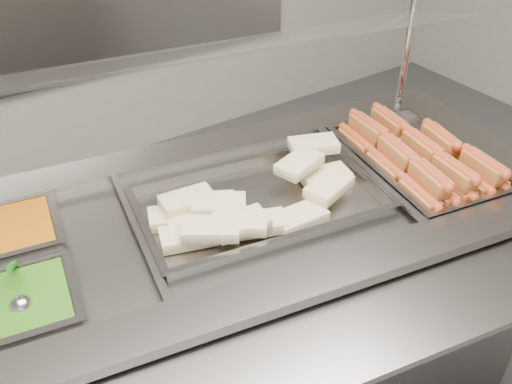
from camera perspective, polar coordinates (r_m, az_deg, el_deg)
steam_counter at (r=2.04m, az=-1.38°, el=-11.81°), size 2.10×1.21×0.95m
tray_rail at (r=1.41m, az=7.21°, el=-14.73°), size 1.91×0.71×0.05m
sneeze_guard at (r=1.73m, az=-4.85°, el=13.50°), size 1.76×0.61×0.46m
pan_hotdogs at (r=2.05m, az=15.70°, el=2.47°), size 0.45×0.63×0.11m
pan_wraps at (r=1.76m, az=0.31°, el=-1.29°), size 0.78×0.54×0.07m
pan_beans at (r=1.80m, az=-24.07°, el=-4.64°), size 0.36×0.30×0.11m
pan_peas at (r=1.56m, az=-23.29°, el=-11.33°), size 0.36×0.30×0.11m
hotdogs_in_buns at (r=2.00m, az=16.00°, el=3.42°), size 0.37×0.59×0.12m
tortilla_wraps at (r=1.69m, az=-1.02°, el=-1.26°), size 0.72×0.33×0.10m
serving_spoon at (r=1.52m, az=-22.56°, el=-9.83°), size 0.07×0.19×0.15m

